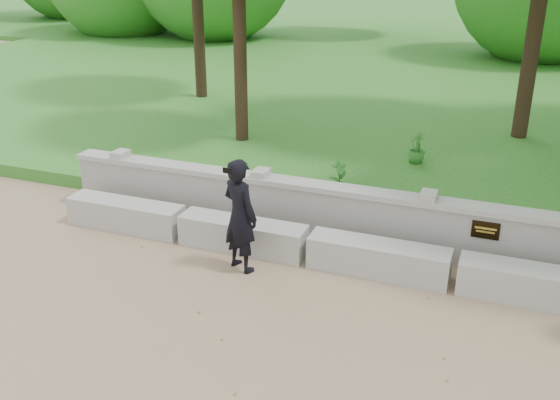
# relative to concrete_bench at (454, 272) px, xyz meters

# --- Properties ---
(ground) EXTENTS (80.00, 80.00, 0.00)m
(ground) POSITION_rel_concrete_bench_xyz_m (-0.00, -1.90, -0.22)
(ground) COLOR #907558
(ground) RESTS_ON ground
(lawn) EXTENTS (40.00, 22.00, 0.25)m
(lawn) POSITION_rel_concrete_bench_xyz_m (-0.00, 12.10, -0.10)
(lawn) COLOR #1E6E1A
(lawn) RESTS_ON ground
(concrete_bench) EXTENTS (11.90, 0.45, 0.45)m
(concrete_bench) POSITION_rel_concrete_bench_xyz_m (0.00, 0.00, 0.00)
(concrete_bench) COLOR #AAA8A0
(concrete_bench) RESTS_ON ground
(parapet_wall) EXTENTS (12.50, 0.35, 0.90)m
(parapet_wall) POSITION_rel_concrete_bench_xyz_m (0.00, 0.70, 0.24)
(parapet_wall) COLOR #A09E97
(parapet_wall) RESTS_ON ground
(man_main) EXTENTS (0.68, 0.65, 1.59)m
(man_main) POSITION_rel_concrete_bench_xyz_m (-2.78, -0.53, 0.57)
(man_main) COLOR black
(man_main) RESTS_ON ground
(shrub_a) EXTENTS (0.34, 0.36, 0.57)m
(shrub_a) POSITION_rel_concrete_bench_xyz_m (-2.16, 2.09, 0.31)
(shrub_a) COLOR #307628
(shrub_a) RESTS_ON lawn
(shrub_d) EXTENTS (0.45, 0.46, 0.61)m
(shrub_d) POSITION_rel_concrete_bench_xyz_m (-1.20, 4.06, 0.33)
(shrub_d) COLOR #307628
(shrub_d) RESTS_ON lawn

